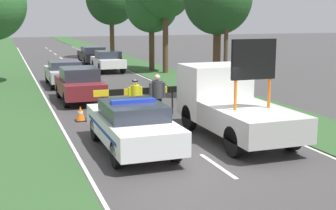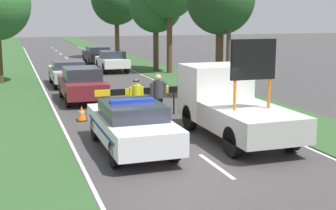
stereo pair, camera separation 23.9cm
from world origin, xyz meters
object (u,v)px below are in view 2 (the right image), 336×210
Objects in this scene: traffic_cone_near_police at (150,109)px; traffic_cone_behind_barrier at (82,113)px; work_truck at (230,103)px; roadside_tree_mid_right at (156,5)px; traffic_cone_lane_edge at (174,128)px; police_car at (131,125)px; police_officer at (136,96)px; queued_car_wagon_maroon at (82,84)px; queued_car_sedan_black at (98,55)px; road_barrier at (140,93)px; utility_pole at (229,18)px; pedestrian_civilian at (158,94)px; queued_car_sedan_silver at (68,72)px; traffic_cone_centre_front at (167,132)px; queued_car_van_white at (112,61)px.

traffic_cone_behind_barrier is at bearing 173.21° from traffic_cone_near_police.
roadside_tree_mid_right is (3.29, 18.98, 3.63)m from work_truck.
work_truck is at bearing -18.17° from traffic_cone_lane_edge.
traffic_cone_behind_barrier is at bearing 96.48° from police_car.
police_officer is at bearing -16.94° from traffic_cone_behind_barrier.
queued_car_wagon_maroon is 0.95× the size of queued_car_sedan_black.
utility_pole is (5.02, 2.41, 2.89)m from road_barrier.
traffic_cone_lane_edge is at bearing 87.97° from police_officer.
roadside_tree_mid_right is at bearing 101.45° from pedestrian_civilian.
police_car is 1.13× the size of queued_car_wagon_maroon.
roadside_tree_mid_right is (6.99, 5.35, 3.98)m from queued_car_sedan_silver.
pedestrian_civilian is 3.10m from traffic_cone_centre_front.
pedestrian_civilian is 0.40× the size of queued_car_sedan_black.
queued_car_van_white is 0.58× the size of roadside_tree_mid_right.
utility_pole reaches higher than queued_car_sedan_black.
queued_car_wagon_maroon reaches higher than traffic_cone_centre_front.
pedestrian_civilian is 10.88m from queued_car_sedan_silver.
utility_pole is (2.91, -18.67, 3.08)m from queued_car_sedan_black.
work_truck is at bearing -115.17° from utility_pole.
traffic_cone_near_police is at bearing 85.28° from queued_car_sedan_black.
work_truck is 10.14× the size of traffic_cone_lane_edge.
police_car is 25.82m from queued_car_sedan_black.
work_truck reaches higher than traffic_cone_centre_front.
queued_car_van_white reaches higher than queued_car_sedan_black.
queued_car_van_white is (2.30, 19.29, 0.50)m from traffic_cone_centre_front.
traffic_cone_centre_front is 1.03× the size of traffic_cone_behind_barrier.
roadside_tree_mid_right reaches higher than police_car.
police_officer is at bearing -150.38° from utility_pole.
police_officer is 0.35× the size of queued_car_sedan_black.
utility_pole reaches higher than work_truck.
pedestrian_civilian is at bearing 77.73° from traffic_cone_centre_front.
queued_car_van_white is at bearing 83.20° from traffic_cone_centre_front.
utility_pole is (7.34, 2.41, 3.57)m from traffic_cone_behind_barrier.
queued_car_sedan_silver is (-2.00, 10.01, 0.43)m from traffic_cone_near_police.
queued_car_sedan_silver is at bearing 132.53° from utility_pole.
roadside_tree_mid_right reaches higher than queued_car_van_white.
traffic_cone_behind_barrier is 4.23m from traffic_cone_lane_edge.
traffic_cone_centre_front is (1.31, 0.58, -0.49)m from police_car.
traffic_cone_near_police is 1.17× the size of traffic_cone_behind_barrier.
roadside_tree_mid_right reaches higher than traffic_cone_near_police.
work_truck is 2.06m from traffic_cone_lane_edge.
roadside_tree_mid_right is (5.63, 15.66, 3.80)m from police_officer.
traffic_cone_lane_edge is 7.81m from queued_car_wagon_maroon.
traffic_cone_behind_barrier is (-2.32, -0.01, -0.68)m from road_barrier.
traffic_cone_lane_edge is at bearing -66.77° from pedestrian_civilian.
pedestrian_civilian is at bearing -106.86° from roadside_tree_mid_right.
road_barrier is 2.27× the size of police_officer.
queued_car_wagon_maroon is at bearing 89.81° from queued_car_sedan_silver.
police_officer is 2.74× the size of traffic_cone_behind_barrier.
pedestrian_civilian reaches higher than road_barrier.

